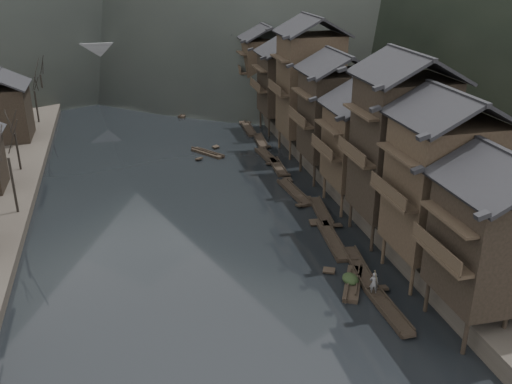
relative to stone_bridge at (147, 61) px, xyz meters
name	(u,v)px	position (x,y,z in m)	size (l,w,h in m)	color
water	(216,295)	(0.00, -72.00, -5.11)	(300.00, 300.00, 0.00)	black
right_bank	(398,116)	(35.00, -32.00, -4.21)	(40.00, 200.00, 1.80)	#2D2823
stilt_houses	(343,103)	(17.28, -52.91, 3.93)	(9.00, 67.60, 17.10)	black
bare_trees	(10,135)	(-17.00, -46.79, 1.08)	(3.87, 73.67, 7.73)	black
moored_sampans	(289,180)	(11.94, -51.46, -4.91)	(2.99, 59.39, 0.47)	black
midriver_boats	(190,118)	(4.63, -23.43, -4.91)	(3.87, 35.64, 0.44)	black
stone_bridge	(147,61)	(0.00, 0.00, 0.00)	(40.00, 6.00, 9.00)	#4C4C4F
hero_sampan	(353,283)	(10.50, -73.18, -4.91)	(3.39, 5.38, 0.44)	black
cargo_heap	(351,275)	(10.39, -72.95, -4.30)	(1.23, 1.60, 0.74)	black
boatman	(374,280)	(11.40, -74.91, -3.75)	(0.67, 0.44, 1.83)	#545456
bamboo_pole	(380,248)	(11.60, -74.91, -1.09)	(0.06, 0.06, 4.66)	#8C7A51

